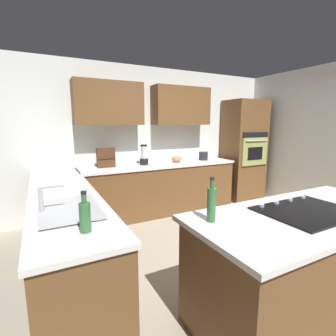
% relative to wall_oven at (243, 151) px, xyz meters
% --- Properties ---
extents(ground_plane, '(14.00, 14.00, 0.00)m').
position_rel_wall_oven_xyz_m(ground_plane, '(1.85, 1.72, -1.04)').
color(ground_plane, '#9E937F').
extents(wall_back, '(6.00, 0.44, 2.60)m').
position_rel_wall_oven_xyz_m(wall_back, '(1.92, -0.33, 0.42)').
color(wall_back, silver).
rests_on(wall_back, ground).
extents(wall_left, '(0.10, 4.00, 2.60)m').
position_rel_wall_oven_xyz_m(wall_left, '(-0.60, 1.42, 0.26)').
color(wall_left, silver).
rests_on(wall_left, ground).
extents(lower_cabinets_back, '(2.80, 0.60, 0.86)m').
position_rel_wall_oven_xyz_m(lower_cabinets_back, '(1.95, -0.00, -0.61)').
color(lower_cabinets_back, brown).
rests_on(lower_cabinets_back, ground).
extents(countertop_back, '(2.84, 0.64, 0.04)m').
position_rel_wall_oven_xyz_m(countertop_back, '(1.95, -0.00, -0.16)').
color(countertop_back, silver).
rests_on(countertop_back, lower_cabinets_back).
extents(lower_cabinets_side, '(0.60, 2.90, 0.86)m').
position_rel_wall_oven_xyz_m(lower_cabinets_side, '(3.67, 1.17, -0.61)').
color(lower_cabinets_side, brown).
rests_on(lower_cabinets_side, ground).
extents(countertop_side, '(0.64, 2.94, 0.04)m').
position_rel_wall_oven_xyz_m(countertop_side, '(3.67, 1.17, -0.16)').
color(countertop_side, silver).
rests_on(countertop_side, lower_cabinets_side).
extents(island_base, '(1.93, 0.81, 0.86)m').
position_rel_wall_oven_xyz_m(island_base, '(1.96, 2.75, -0.61)').
color(island_base, brown).
rests_on(island_base, ground).
extents(island_top, '(2.01, 0.89, 0.04)m').
position_rel_wall_oven_xyz_m(island_top, '(1.96, 2.75, -0.16)').
color(island_top, silver).
rests_on(island_top, island_base).
extents(wall_oven, '(0.80, 0.66, 2.08)m').
position_rel_wall_oven_xyz_m(wall_oven, '(0.00, 0.00, 0.00)').
color(wall_oven, brown).
rests_on(wall_oven, ground).
extents(sink_unit, '(0.46, 0.70, 0.23)m').
position_rel_wall_oven_xyz_m(sink_unit, '(3.68, 1.84, -0.12)').
color(sink_unit, '#515456').
rests_on(sink_unit, countertop_side).
extents(cooktop, '(0.76, 0.56, 0.03)m').
position_rel_wall_oven_xyz_m(cooktop, '(1.96, 2.75, -0.13)').
color(cooktop, black).
rests_on(cooktop, island_top).
extents(blender, '(0.15, 0.15, 0.35)m').
position_rel_wall_oven_xyz_m(blender, '(2.25, -0.05, 0.01)').
color(blender, black).
rests_on(blender, countertop_back).
extents(mixing_bowl, '(0.21, 0.21, 0.11)m').
position_rel_wall_oven_xyz_m(mixing_bowl, '(1.60, -0.05, -0.08)').
color(mixing_bowl, '#CC724C').
rests_on(mixing_bowl, countertop_back).
extents(spice_rack, '(0.29, 0.11, 0.32)m').
position_rel_wall_oven_xyz_m(spice_rack, '(2.90, -0.08, 0.02)').
color(spice_rack, '#472B19').
rests_on(spice_rack, countertop_back).
extents(kettle, '(0.18, 0.18, 0.16)m').
position_rel_wall_oven_xyz_m(kettle, '(1.00, -0.05, -0.06)').
color(kettle, '#262628').
rests_on(kettle, countertop_back).
extents(dish_soap_bottle, '(0.07, 0.07, 0.28)m').
position_rel_wall_oven_xyz_m(dish_soap_bottle, '(3.62, 2.32, -0.03)').
color(dish_soap_bottle, '#336B38').
rests_on(dish_soap_bottle, countertop_side).
extents(oil_bottle, '(0.06, 0.06, 0.33)m').
position_rel_wall_oven_xyz_m(oil_bottle, '(2.78, 2.55, -0.00)').
color(oil_bottle, '#336B38').
rests_on(oil_bottle, island_top).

